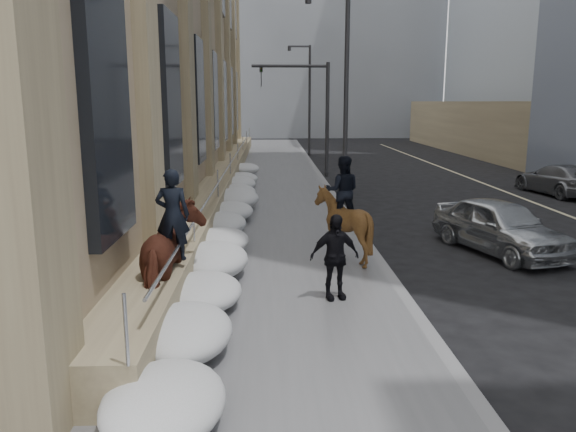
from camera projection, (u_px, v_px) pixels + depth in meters
The scene contains 14 objects.
ground at pixel (277, 358), 8.85m from camera, with size 140.00×140.00×0.00m, color black.
sidewalk at pixel (273, 222), 18.64m from camera, with size 5.00×80.00×0.12m, color #545457.
curb at pixel (351, 221), 18.72m from camera, with size 0.24×80.00×0.12m, color slate.
bg_building_mid at pixel (304, 13), 64.94m from camera, with size 30.00×12.00×28.00m, color slate.
bg_building_far at pixel (226, 57), 77.16m from camera, with size 24.00×12.00×20.00m, color gray.
streetlight_mid at pixel (342, 86), 21.74m from camera, with size 1.71×0.24×8.00m.
streetlight_far at pixel (307, 93), 41.32m from camera, with size 1.71×0.24×8.00m.
traffic_signal at pixel (310, 101), 29.66m from camera, with size 4.10×0.22×6.00m.
snow_bank at pixel (226, 222), 16.65m from camera, with size 1.70×18.10×0.76m.
mounted_horse_left at pixel (174, 255), 10.43m from camera, with size 1.13×2.37×2.65m.
mounted_horse_right at pixel (342, 218), 13.79m from camera, with size 1.63×1.79×2.56m.
pedestrian at pixel (335, 257), 11.04m from camera, with size 1.00×0.42×1.71m, color black.
car_silver at pixel (500, 226), 14.92m from camera, with size 1.72×4.28×1.46m, color #ACB0B4.
car_grey at pixel (559, 179), 24.28m from camera, with size 1.87×4.61×1.34m, color slate.
Camera 1 is at (-0.11, -8.23, 3.97)m, focal length 35.00 mm.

